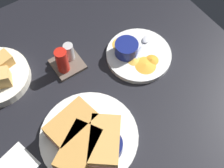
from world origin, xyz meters
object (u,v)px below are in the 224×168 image
(sandwich_half_near, at_px, (71,125))
(ramekin_light_gravy, at_px, (126,48))
(plate_chips_companion, at_px, (139,55))
(spoon_by_gravy_ramekin, at_px, (144,42))
(sandwich_half_far, at_px, (79,149))
(sandwich_half_extra, at_px, (106,141))
(spoon_by_dark_ramekin, at_px, (86,139))
(plate_sandwich_main, at_px, (89,137))
(ramekin_dark_sauce, at_px, (107,146))
(condiment_caddy, at_px, (66,60))

(sandwich_half_near, relative_size, ramekin_light_gravy, 2.00)
(plate_chips_companion, height_order, ramekin_light_gravy, ramekin_light_gravy)
(sandwich_half_near, height_order, plate_chips_companion, sandwich_half_near)
(spoon_by_gravy_ramekin, bearing_deg, sandwich_half_far, -151.73)
(sandwich_half_extra, bearing_deg, sandwich_half_near, 119.87)
(spoon_by_dark_ramekin, bearing_deg, ramekin_light_gravy, 34.39)
(plate_sandwich_main, distance_m, sandwich_half_near, 0.06)
(ramekin_dark_sauce, distance_m, ramekin_light_gravy, 0.31)
(sandwich_half_far, xyz_separation_m, condiment_caddy, (0.11, 0.26, -0.01))
(sandwich_half_far, height_order, condiment_caddy, condiment_caddy)
(plate_chips_companion, distance_m, spoon_by_gravy_ramekin, 0.05)
(sandwich_half_extra, height_order, condiment_caddy, condiment_caddy)
(plate_sandwich_main, relative_size, sandwich_half_far, 1.76)
(sandwich_half_extra, relative_size, ramekin_light_gravy, 2.07)
(sandwich_half_near, bearing_deg, spoon_by_gravy_ramekin, 19.93)
(spoon_by_gravy_ramekin, bearing_deg, ramekin_light_gravy, 178.00)
(sandwich_half_extra, bearing_deg, condiment_caddy, 81.81)
(plate_chips_companion, bearing_deg, sandwich_half_far, -152.06)
(ramekin_dark_sauce, xyz_separation_m, spoon_by_gravy_ramekin, (0.29, 0.22, -0.02))
(spoon_by_gravy_ramekin, bearing_deg, sandwich_half_extra, -143.78)
(sandwich_half_far, bearing_deg, condiment_caddy, 67.38)
(plate_chips_companion, relative_size, spoon_by_gravy_ramekin, 2.21)
(plate_sandwich_main, height_order, spoon_by_dark_ramekin, spoon_by_dark_ramekin)
(sandwich_half_extra, height_order, plate_chips_companion, sandwich_half_extra)
(sandwich_half_near, distance_m, plate_chips_companion, 0.31)
(plate_sandwich_main, height_order, sandwich_half_far, sandwich_half_far)
(plate_sandwich_main, height_order, ramekin_light_gravy, ramekin_light_gravy)
(ramekin_light_gravy, distance_m, spoon_by_gravy_ramekin, 0.07)
(plate_sandwich_main, bearing_deg, spoon_by_dark_ramekin, -156.37)
(condiment_caddy, bearing_deg, sandwich_half_far, -112.62)
(plate_chips_companion, xyz_separation_m, spoon_by_gravy_ramekin, (0.04, 0.02, 0.01))
(spoon_by_dark_ramekin, bearing_deg, plate_chips_companion, 27.48)
(sandwich_half_near, bearing_deg, sandwich_half_far, -105.13)
(sandwich_half_extra, bearing_deg, spoon_by_gravy_ramekin, 36.22)
(plate_sandwich_main, bearing_deg, ramekin_light_gravy, 34.83)
(plate_sandwich_main, xyz_separation_m, sandwich_half_extra, (0.03, -0.04, 0.03))
(sandwich_half_near, height_order, sandwich_half_extra, same)
(sandwich_half_near, relative_size, sandwich_half_far, 0.96)
(ramekin_dark_sauce, bearing_deg, spoon_by_dark_ramekin, 122.33)
(plate_chips_companion, relative_size, ramekin_light_gravy, 2.82)
(sandwich_half_far, height_order, spoon_by_gravy_ramekin, sandwich_half_far)
(spoon_by_dark_ramekin, relative_size, condiment_caddy, 0.96)
(spoon_by_gravy_ramekin, bearing_deg, ramekin_dark_sauce, -142.60)
(sandwich_half_far, bearing_deg, ramekin_light_gravy, 34.11)
(sandwich_half_extra, xyz_separation_m, spoon_by_dark_ramekin, (-0.04, 0.04, -0.02))
(ramekin_light_gravy, bearing_deg, spoon_by_gravy_ramekin, -2.00)
(ramekin_light_gravy, bearing_deg, ramekin_dark_sauce, -134.52)
(sandwich_half_near, height_order, spoon_by_gravy_ramekin, sandwich_half_near)
(sandwich_half_near, distance_m, ramekin_light_gravy, 0.29)
(spoon_by_dark_ramekin, bearing_deg, condiment_caddy, 72.44)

